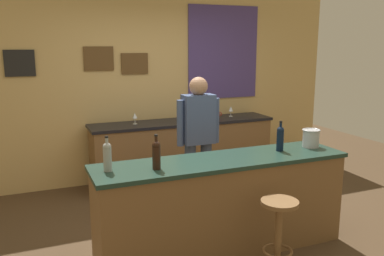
% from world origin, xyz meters
% --- Properties ---
extents(ground_plane, '(10.00, 10.00, 0.00)m').
position_xyz_m(ground_plane, '(0.00, 0.00, 0.00)').
color(ground_plane, '#4C3823').
extents(back_wall, '(6.00, 0.09, 2.80)m').
position_xyz_m(back_wall, '(0.03, 2.03, 1.42)').
color(back_wall, tan).
rests_on(back_wall, ground_plane).
extents(bar_counter, '(2.46, 0.60, 0.92)m').
position_xyz_m(bar_counter, '(0.00, -0.40, 0.46)').
color(bar_counter, brown).
rests_on(bar_counter, ground_plane).
extents(side_counter, '(2.67, 0.56, 0.90)m').
position_xyz_m(side_counter, '(0.40, 1.65, 0.45)').
color(side_counter, brown).
rests_on(side_counter, ground_plane).
extents(bartender, '(0.52, 0.21, 1.62)m').
position_xyz_m(bartender, '(0.13, 0.48, 0.94)').
color(bartender, '#384766').
rests_on(bartender, ground_plane).
extents(bar_stool, '(0.32, 0.32, 0.68)m').
position_xyz_m(bar_stool, '(0.24, -0.99, 0.46)').
color(bar_stool, brown).
rests_on(bar_stool, ground_plane).
extents(wine_bottle_a, '(0.07, 0.07, 0.31)m').
position_xyz_m(wine_bottle_a, '(-1.07, -0.37, 1.06)').
color(wine_bottle_a, '#999E99').
rests_on(wine_bottle_a, bar_counter).
extents(wine_bottle_b, '(0.07, 0.07, 0.31)m').
position_xyz_m(wine_bottle_b, '(-0.67, -0.47, 1.06)').
color(wine_bottle_b, black).
rests_on(wine_bottle_b, bar_counter).
extents(wine_bottle_c, '(0.07, 0.07, 0.31)m').
position_xyz_m(wine_bottle_c, '(0.66, -0.36, 1.06)').
color(wine_bottle_c, black).
rests_on(wine_bottle_c, bar_counter).
extents(ice_bucket, '(0.19, 0.19, 0.19)m').
position_xyz_m(ice_bucket, '(1.05, -0.35, 1.02)').
color(ice_bucket, '#B7BABF').
rests_on(ice_bucket, bar_counter).
extents(wine_glass_a, '(0.07, 0.07, 0.16)m').
position_xyz_m(wine_glass_a, '(-0.30, 1.68, 1.01)').
color(wine_glass_a, silver).
rests_on(wine_glass_a, side_counter).
extents(wine_glass_b, '(0.07, 0.07, 0.16)m').
position_xyz_m(wine_glass_b, '(1.20, 1.70, 1.01)').
color(wine_glass_b, silver).
rests_on(wine_glass_b, side_counter).
extents(coffee_mug, '(0.12, 0.08, 0.09)m').
position_xyz_m(coffee_mug, '(0.95, 1.68, 0.95)').
color(coffee_mug, '#B2332D').
rests_on(coffee_mug, side_counter).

